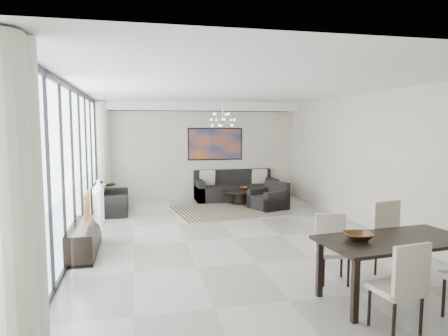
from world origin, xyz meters
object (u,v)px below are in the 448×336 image
object	(u,v)px
television	(93,204)
dining_table	(395,245)
tv_console	(84,239)
coffee_table	(241,196)
sofa_main	(235,190)

from	to	relation	value
television	dining_table	distance (m)	4.83
tv_console	television	distance (m)	0.62
coffee_table	dining_table	size ratio (longest dim) A/B	0.55
tv_console	television	world-z (taller)	television
coffee_table	tv_console	distance (m)	5.37
coffee_table	sofa_main	bearing A→B (deg)	92.20
sofa_main	television	distance (m)	5.67
coffee_table	tv_console	bearing A→B (deg)	-135.18
sofa_main	tv_console	world-z (taller)	sofa_main
coffee_table	television	xyz separation A→B (m)	(-3.65, -3.72, 0.63)
sofa_main	dining_table	xyz separation A→B (m)	(0.27, -7.17, 0.41)
tv_console	dining_table	size ratio (longest dim) A/B	0.81
tv_console	coffee_table	bearing A→B (deg)	44.82
coffee_table	tv_console	xyz separation A→B (m)	(-3.81, -3.79, 0.03)
tv_console	television	size ratio (longest dim) A/B	1.34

